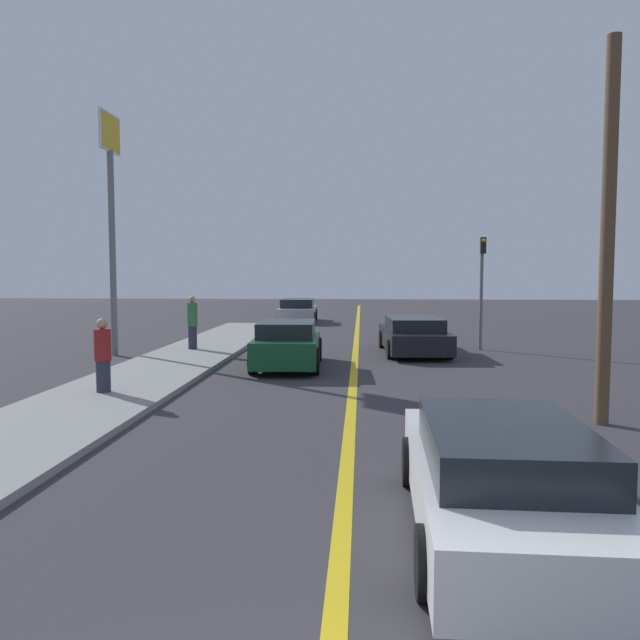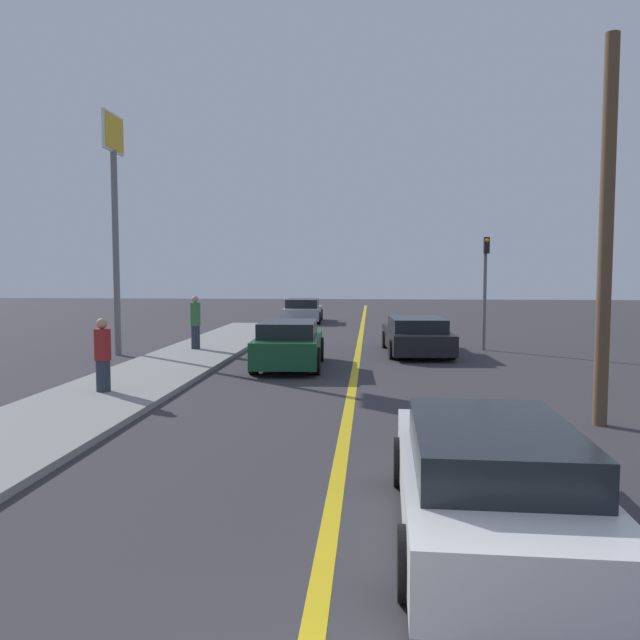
{
  "view_description": "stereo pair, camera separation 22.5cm",
  "coord_description": "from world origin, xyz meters",
  "px_view_note": "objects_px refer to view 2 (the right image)",
  "views": [
    {
      "loc": [
        0.19,
        -2.58,
        2.64
      ],
      "look_at": [
        -0.8,
        12.24,
        1.52
      ],
      "focal_mm": 35.0,
      "sensor_mm": 36.0,
      "label": 1
    },
    {
      "loc": [
        0.41,
        -2.56,
        2.64
      ],
      "look_at": [
        -0.8,
        12.24,
        1.52
      ],
      "focal_mm": 35.0,
      "sensor_mm": 36.0,
      "label": 2
    }
  ],
  "objects_px": {
    "car_far_distant": "(416,336)",
    "pedestrian_mid_group": "(195,322)",
    "roadside_sign": "(114,187)",
    "car_near_right_lane": "(488,479)",
    "traffic_light": "(485,281)",
    "car_parked_left_lot": "(303,311)",
    "utility_pole": "(606,233)",
    "car_ahead_center": "(289,344)",
    "pedestrian_near_curb": "(103,355)"
  },
  "relations": [
    {
      "from": "car_far_distant",
      "to": "utility_pole",
      "type": "distance_m",
      "value": 10.17
    },
    {
      "from": "car_ahead_center",
      "to": "traffic_light",
      "type": "height_order",
      "value": "traffic_light"
    },
    {
      "from": "car_near_right_lane",
      "to": "traffic_light",
      "type": "relative_size",
      "value": 1.15
    },
    {
      "from": "car_near_right_lane",
      "to": "roadside_sign",
      "type": "xyz_separation_m",
      "value": [
        -9.27,
        13.11,
        4.75
      ]
    },
    {
      "from": "car_parked_left_lot",
      "to": "pedestrian_near_curb",
      "type": "xyz_separation_m",
      "value": [
        -2.04,
        -20.47,
        0.29
      ]
    },
    {
      "from": "car_far_distant",
      "to": "traffic_light",
      "type": "relative_size",
      "value": 1.24
    },
    {
      "from": "pedestrian_near_curb",
      "to": "traffic_light",
      "type": "distance_m",
      "value": 13.08
    },
    {
      "from": "car_near_right_lane",
      "to": "pedestrian_mid_group",
      "type": "height_order",
      "value": "pedestrian_mid_group"
    },
    {
      "from": "car_far_distant",
      "to": "car_parked_left_lot",
      "type": "height_order",
      "value": "car_parked_left_lot"
    },
    {
      "from": "car_parked_left_lot",
      "to": "pedestrian_mid_group",
      "type": "distance_m",
      "value": 13.18
    },
    {
      "from": "car_near_right_lane",
      "to": "pedestrian_near_curb",
      "type": "bearing_deg",
      "value": 137.9
    },
    {
      "from": "car_far_distant",
      "to": "pedestrian_mid_group",
      "type": "bearing_deg",
      "value": 179.32
    },
    {
      "from": "car_parked_left_lot",
      "to": "roadside_sign",
      "type": "height_order",
      "value": "roadside_sign"
    },
    {
      "from": "traffic_light",
      "to": "roadside_sign",
      "type": "relative_size",
      "value": 0.5
    },
    {
      "from": "utility_pole",
      "to": "car_near_right_lane",
      "type": "bearing_deg",
      "value": -120.11
    },
    {
      "from": "utility_pole",
      "to": "car_far_distant",
      "type": "bearing_deg",
      "value": 104.67
    },
    {
      "from": "car_near_right_lane",
      "to": "car_parked_left_lot",
      "type": "relative_size",
      "value": 1.03
    },
    {
      "from": "pedestrian_mid_group",
      "to": "car_ahead_center",
      "type": "bearing_deg",
      "value": -40.8
    },
    {
      "from": "traffic_light",
      "to": "utility_pole",
      "type": "xyz_separation_m",
      "value": [
        0.11,
        -10.52,
        0.94
      ]
    },
    {
      "from": "car_ahead_center",
      "to": "pedestrian_near_curb",
      "type": "relative_size",
      "value": 2.63
    },
    {
      "from": "car_near_right_lane",
      "to": "car_ahead_center",
      "type": "xyz_separation_m",
      "value": [
        -3.45,
        10.94,
        0.06
      ]
    },
    {
      "from": "car_ahead_center",
      "to": "pedestrian_mid_group",
      "type": "xyz_separation_m",
      "value": [
        -3.53,
        3.05,
        0.36
      ]
    },
    {
      "from": "pedestrian_near_curb",
      "to": "roadside_sign",
      "type": "xyz_separation_m",
      "value": [
        -2.42,
        6.59,
        4.44
      ]
    },
    {
      "from": "car_parked_left_lot",
      "to": "roadside_sign",
      "type": "relative_size",
      "value": 0.57
    },
    {
      "from": "car_ahead_center",
      "to": "utility_pole",
      "type": "height_order",
      "value": "utility_pole"
    },
    {
      "from": "pedestrian_near_curb",
      "to": "car_far_distant",
      "type": "bearing_deg",
      "value": 47.36
    },
    {
      "from": "roadside_sign",
      "to": "car_far_distant",
      "type": "bearing_deg",
      "value": 7.08
    },
    {
      "from": "car_near_right_lane",
      "to": "roadside_sign",
      "type": "relative_size",
      "value": 0.58
    },
    {
      "from": "car_near_right_lane",
      "to": "pedestrian_near_curb",
      "type": "height_order",
      "value": "pedestrian_near_curb"
    },
    {
      "from": "car_far_distant",
      "to": "pedestrian_near_curb",
      "type": "xyz_separation_m",
      "value": [
        -7.17,
        -7.78,
        0.31
      ]
    },
    {
      "from": "car_parked_left_lot",
      "to": "pedestrian_mid_group",
      "type": "xyz_separation_m",
      "value": [
        -2.17,
        -13.0,
        0.39
      ]
    },
    {
      "from": "car_near_right_lane",
      "to": "utility_pole",
      "type": "relative_size",
      "value": 0.67
    },
    {
      "from": "car_far_distant",
      "to": "traffic_light",
      "type": "xyz_separation_m",
      "value": [
        2.37,
        1.04,
        1.78
      ]
    },
    {
      "from": "car_near_right_lane",
      "to": "pedestrian_mid_group",
      "type": "relative_size",
      "value": 2.52
    },
    {
      "from": "traffic_light",
      "to": "roadside_sign",
      "type": "distance_m",
      "value": 12.52
    },
    {
      "from": "traffic_light",
      "to": "pedestrian_near_curb",
      "type": "bearing_deg",
      "value": -137.22
    },
    {
      "from": "car_ahead_center",
      "to": "pedestrian_mid_group",
      "type": "height_order",
      "value": "pedestrian_mid_group"
    },
    {
      "from": "car_ahead_center",
      "to": "car_far_distant",
      "type": "xyz_separation_m",
      "value": [
        3.76,
        3.36,
        -0.06
      ]
    },
    {
      "from": "pedestrian_mid_group",
      "to": "roadside_sign",
      "type": "xyz_separation_m",
      "value": [
        -2.29,
        -0.88,
        4.33
      ]
    },
    {
      "from": "pedestrian_near_curb",
      "to": "traffic_light",
      "type": "xyz_separation_m",
      "value": [
        9.54,
        8.83,
        1.47
      ]
    },
    {
      "from": "roadside_sign",
      "to": "car_parked_left_lot",
      "type": "bearing_deg",
      "value": 72.2
    },
    {
      "from": "car_parked_left_lot",
      "to": "pedestrian_mid_group",
      "type": "bearing_deg",
      "value": -101.71
    },
    {
      "from": "car_far_distant",
      "to": "roadside_sign",
      "type": "height_order",
      "value": "roadside_sign"
    },
    {
      "from": "car_ahead_center",
      "to": "traffic_light",
      "type": "bearing_deg",
      "value": 33.27
    },
    {
      "from": "car_far_distant",
      "to": "roadside_sign",
      "type": "bearing_deg",
      "value": -176.02
    },
    {
      "from": "pedestrian_near_curb",
      "to": "roadside_sign",
      "type": "height_order",
      "value": "roadside_sign"
    },
    {
      "from": "car_parked_left_lot",
      "to": "pedestrian_near_curb",
      "type": "height_order",
      "value": "pedestrian_near_curb"
    },
    {
      "from": "car_near_right_lane",
      "to": "traffic_light",
      "type": "xyz_separation_m",
      "value": [
        2.68,
        15.34,
        1.79
      ]
    },
    {
      "from": "pedestrian_near_curb",
      "to": "traffic_light",
      "type": "relative_size",
      "value": 0.41
    },
    {
      "from": "traffic_light",
      "to": "utility_pole",
      "type": "distance_m",
      "value": 10.56
    }
  ]
}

